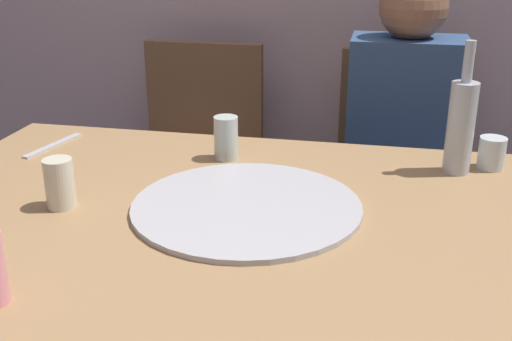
{
  "coord_description": "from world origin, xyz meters",
  "views": [
    {
      "loc": [
        0.3,
        -1.17,
        1.29
      ],
      "look_at": [
        0.04,
        0.13,
        0.77
      ],
      "focal_mm": 44.04,
      "sensor_mm": 36.0,
      "label": 1
    }
  ],
  "objects_px": {
    "table_knife": "(53,145)",
    "tumbler_near": "(60,183)",
    "pizza_tray": "(247,206)",
    "chair_left": "(197,154)",
    "chair_right": "(399,168)",
    "dining_table": "(228,242)",
    "wine_bottle": "(461,124)",
    "guest_in_sweater": "(402,147)",
    "tumbler_far": "(226,138)",
    "wine_glass": "(492,153)"
  },
  "relations": [
    {
      "from": "table_knife",
      "to": "tumbler_near",
      "type": "bearing_deg",
      "value": -136.99
    },
    {
      "from": "pizza_tray",
      "to": "chair_left",
      "type": "bearing_deg",
      "value": 113.52
    },
    {
      "from": "pizza_tray",
      "to": "chair_right",
      "type": "xyz_separation_m",
      "value": [
        0.34,
        0.88,
        -0.22
      ]
    },
    {
      "from": "dining_table",
      "to": "chair_right",
      "type": "height_order",
      "value": "chair_right"
    },
    {
      "from": "wine_bottle",
      "to": "tumbler_near",
      "type": "distance_m",
      "value": 0.94
    },
    {
      "from": "wine_bottle",
      "to": "guest_in_sweater",
      "type": "xyz_separation_m",
      "value": [
        -0.12,
        0.41,
        -0.21
      ]
    },
    {
      "from": "table_knife",
      "to": "dining_table",
      "type": "bearing_deg",
      "value": -107.08
    },
    {
      "from": "dining_table",
      "to": "chair_right",
      "type": "xyz_separation_m",
      "value": [
        0.38,
        0.91,
        -0.14
      ]
    },
    {
      "from": "tumbler_near",
      "to": "tumbler_far",
      "type": "distance_m",
      "value": 0.46
    },
    {
      "from": "pizza_tray",
      "to": "wine_glass",
      "type": "height_order",
      "value": "wine_glass"
    },
    {
      "from": "table_knife",
      "to": "guest_in_sweater",
      "type": "relative_size",
      "value": 0.19
    },
    {
      "from": "dining_table",
      "to": "tumbler_far",
      "type": "distance_m",
      "value": 0.36
    },
    {
      "from": "chair_right",
      "to": "guest_in_sweater",
      "type": "bearing_deg",
      "value": 90.0
    },
    {
      "from": "wine_bottle",
      "to": "chair_right",
      "type": "relative_size",
      "value": 0.36
    },
    {
      "from": "tumbler_near",
      "to": "guest_in_sweater",
      "type": "distance_m",
      "value": 1.1
    },
    {
      "from": "table_knife",
      "to": "chair_right",
      "type": "relative_size",
      "value": 0.24
    },
    {
      "from": "chair_left",
      "to": "wine_glass",
      "type": "bearing_deg",
      "value": 150.75
    },
    {
      "from": "pizza_tray",
      "to": "wine_bottle",
      "type": "relative_size",
      "value": 1.53
    },
    {
      "from": "dining_table",
      "to": "guest_in_sweater",
      "type": "relative_size",
      "value": 1.28
    },
    {
      "from": "chair_left",
      "to": "guest_in_sweater",
      "type": "height_order",
      "value": "guest_in_sweater"
    },
    {
      "from": "dining_table",
      "to": "tumbler_far",
      "type": "height_order",
      "value": "tumbler_far"
    },
    {
      "from": "pizza_tray",
      "to": "wine_glass",
      "type": "distance_m",
      "value": 0.66
    },
    {
      "from": "chair_left",
      "to": "chair_right",
      "type": "bearing_deg",
      "value": -180.0
    },
    {
      "from": "tumbler_near",
      "to": "chair_left",
      "type": "distance_m",
      "value": 0.99
    },
    {
      "from": "pizza_tray",
      "to": "guest_in_sweater",
      "type": "relative_size",
      "value": 0.42
    },
    {
      "from": "wine_glass",
      "to": "chair_right",
      "type": "xyz_separation_m",
      "value": [
        -0.2,
        0.52,
        -0.25
      ]
    },
    {
      "from": "wine_glass",
      "to": "tumbler_far",
      "type": "bearing_deg",
      "value": -174.35
    },
    {
      "from": "pizza_tray",
      "to": "tumbler_near",
      "type": "height_order",
      "value": "tumbler_near"
    },
    {
      "from": "tumbler_far",
      "to": "wine_glass",
      "type": "distance_m",
      "value": 0.67
    },
    {
      "from": "tumbler_near",
      "to": "guest_in_sweater",
      "type": "height_order",
      "value": "guest_in_sweater"
    },
    {
      "from": "wine_glass",
      "to": "table_knife",
      "type": "distance_m",
      "value": 1.16
    },
    {
      "from": "chair_right",
      "to": "chair_left",
      "type": "bearing_deg",
      "value": 0.0
    },
    {
      "from": "chair_left",
      "to": "wine_bottle",
      "type": "bearing_deg",
      "value": 146.21
    },
    {
      "from": "dining_table",
      "to": "wine_bottle",
      "type": "xyz_separation_m",
      "value": [
        0.49,
        0.35,
        0.19
      ]
    },
    {
      "from": "dining_table",
      "to": "pizza_tray",
      "type": "bearing_deg",
      "value": 37.53
    },
    {
      "from": "dining_table",
      "to": "pizza_tray",
      "type": "height_order",
      "value": "pizza_tray"
    },
    {
      "from": "wine_bottle",
      "to": "dining_table",
      "type": "bearing_deg",
      "value": -145.09
    },
    {
      "from": "tumbler_near",
      "to": "wine_bottle",
      "type": "bearing_deg",
      "value": 24.56
    },
    {
      "from": "wine_bottle",
      "to": "table_knife",
      "type": "bearing_deg",
      "value": -178.64
    },
    {
      "from": "dining_table",
      "to": "pizza_tray",
      "type": "xyz_separation_m",
      "value": [
        0.04,
        0.03,
        0.08
      ]
    },
    {
      "from": "tumbler_far",
      "to": "wine_glass",
      "type": "height_order",
      "value": "tumbler_far"
    },
    {
      "from": "table_knife",
      "to": "wine_bottle",
      "type": "bearing_deg",
      "value": -76.69
    },
    {
      "from": "tumbler_near",
      "to": "dining_table",
      "type": "bearing_deg",
      "value": 7.02
    },
    {
      "from": "wine_bottle",
      "to": "chair_right",
      "type": "xyz_separation_m",
      "value": [
        -0.12,
        0.56,
        -0.33
      ]
    },
    {
      "from": "wine_glass",
      "to": "dining_table",
      "type": "bearing_deg",
      "value": -146.25
    },
    {
      "from": "tumbler_far",
      "to": "guest_in_sweater",
      "type": "height_order",
      "value": "guest_in_sweater"
    },
    {
      "from": "chair_right",
      "to": "dining_table",
      "type": "bearing_deg",
      "value": 67.46
    },
    {
      "from": "dining_table",
      "to": "chair_right",
      "type": "bearing_deg",
      "value": 67.46
    },
    {
      "from": "wine_glass",
      "to": "guest_in_sweater",
      "type": "distance_m",
      "value": 0.44
    },
    {
      "from": "tumbler_far",
      "to": "chair_left",
      "type": "distance_m",
      "value": 0.7
    }
  ]
}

